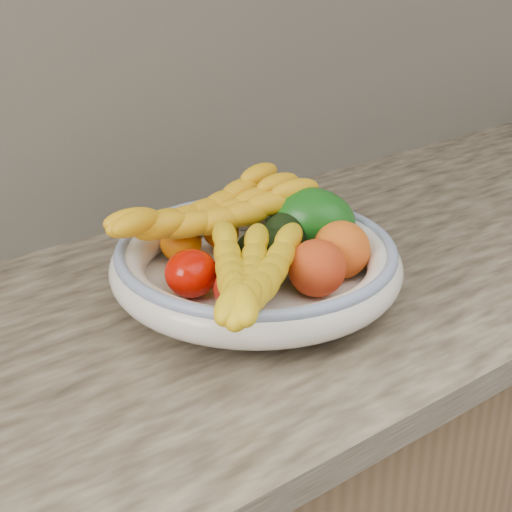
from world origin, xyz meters
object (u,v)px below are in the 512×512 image
object	(u,v)px
fruit_bowl	(256,264)
green_mango	(310,220)
banana_bunch_front	(248,286)
banana_bunch_back	(210,219)

from	to	relation	value
fruit_bowl	green_mango	size ratio (longest dim) A/B	2.94
green_mango	banana_bunch_front	xyz separation A→B (m)	(-0.20, -0.12, 0.01)
green_mango	banana_bunch_front	distance (m)	0.23
banana_bunch_back	banana_bunch_front	size ratio (longest dim) A/B	1.05
banana_bunch_front	banana_bunch_back	bearing A→B (deg)	21.45
green_mango	banana_bunch_back	xyz separation A→B (m)	(-0.13, 0.06, 0.01)
banana_bunch_back	banana_bunch_front	distance (m)	0.19
fruit_bowl	green_mango	world-z (taller)	green_mango
fruit_bowl	banana_bunch_back	distance (m)	0.10
fruit_bowl	banana_bunch_back	world-z (taller)	banana_bunch_back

